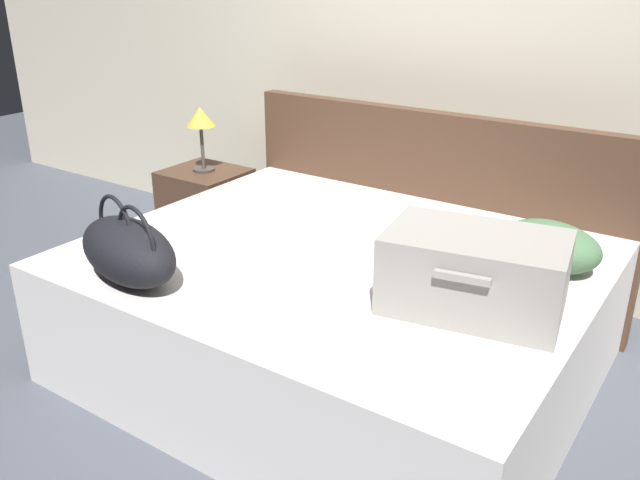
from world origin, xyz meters
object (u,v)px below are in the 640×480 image
(duffel_bag, at_px, (128,250))
(pillow_near_headboard, at_px, (549,246))
(bed, at_px, (336,311))
(table_lamp, at_px, (201,122))
(nightstand, at_px, (207,214))
(hard_case_large, at_px, (474,273))

(duffel_bag, height_order, pillow_near_headboard, duffel_bag)
(bed, height_order, table_lamp, table_lamp)
(duffel_bag, relative_size, nightstand, 1.07)
(duffel_bag, height_order, table_lamp, table_lamp)
(pillow_near_headboard, bearing_deg, duffel_bag, -141.86)
(hard_case_large, relative_size, pillow_near_headboard, 1.61)
(nightstand, bearing_deg, duffel_bag, -57.30)
(bed, relative_size, pillow_near_headboard, 5.01)
(bed, relative_size, hard_case_large, 3.12)
(hard_case_large, xyz_separation_m, duffel_bag, (-1.14, -0.50, -0.02))
(hard_case_large, relative_size, table_lamp, 1.76)
(bed, bearing_deg, hard_case_large, -12.30)
(table_lamp, bearing_deg, duffel_bag, -57.30)
(nightstand, bearing_deg, bed, -24.11)
(hard_case_large, height_order, pillow_near_headboard, hard_case_large)
(duffel_bag, xyz_separation_m, table_lamp, (-0.78, 1.22, 0.16))
(hard_case_large, bearing_deg, nightstand, 149.57)
(nightstand, distance_m, table_lamp, 0.55)
(pillow_near_headboard, distance_m, table_lamp, 2.06)
(bed, xyz_separation_m, hard_case_large, (0.64, -0.14, 0.41))
(hard_case_large, height_order, nightstand, hard_case_large)
(pillow_near_headboard, bearing_deg, nightstand, 173.50)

